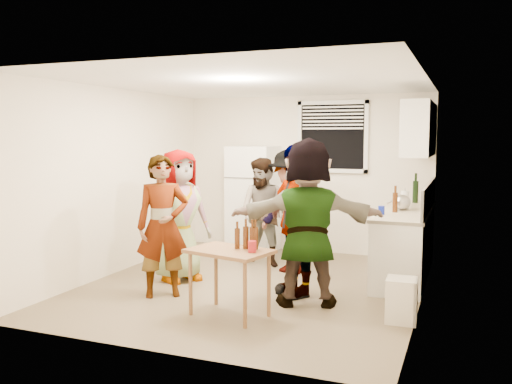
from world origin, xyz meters
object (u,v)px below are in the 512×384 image
at_px(kettle, 401,210).
at_px(guest_back_left, 264,265).
at_px(beer_bottle_counter, 395,212).
at_px(red_cup, 252,252).
at_px(beer_bottle_table, 237,248).
at_px(guest_grey, 181,280).
at_px(guest_orange, 307,304).
at_px(guest_stripe, 164,295).
at_px(guest_back_right, 291,273).
at_px(trash_bin, 402,297).
at_px(guest_black, 295,294).
at_px(serving_table, 230,315).
at_px(blue_cup, 381,214).
at_px(wine_bottle, 415,203).
at_px(refrigerator, 253,199).

relative_size(kettle, guest_back_left, 0.17).
bearing_deg(beer_bottle_counter, guest_back_left, 173.31).
bearing_deg(red_cup, beer_bottle_table, 152.65).
bearing_deg(guest_grey, guest_orange, -69.31).
xyz_separation_m(beer_bottle_counter, red_cup, (-1.15, -2.00, -0.20)).
xyz_separation_m(beer_bottle_counter, guest_grey, (-2.59, -0.91, -0.90)).
height_order(guest_stripe, guest_back_right, guest_back_right).
height_order(beer_bottle_counter, beer_bottle_table, beer_bottle_counter).
height_order(kettle, beer_bottle_counter, beer_bottle_counter).
xyz_separation_m(trash_bin, beer_bottle_table, (-1.63, -0.38, 0.45)).
height_order(beer_bottle_counter, guest_black, beer_bottle_counter).
height_order(serving_table, beer_bottle_table, beer_bottle_table).
height_order(beer_bottle_table, red_cup, beer_bottle_table).
xyz_separation_m(blue_cup, guest_stripe, (-2.29, -1.34, -0.90)).
xyz_separation_m(guest_grey, guest_orange, (1.81, -0.39, 0.00)).
xyz_separation_m(blue_cup, trash_bin, (0.40, -1.26, -0.65)).
distance_m(blue_cup, guest_stripe, 2.81).
xyz_separation_m(wine_bottle, trash_bin, (0.12, -2.62, -0.65)).
relative_size(trash_bin, beer_bottle_table, 2.12).
height_order(guest_stripe, guest_back_left, guest_back_left).
relative_size(serving_table, guest_black, 0.47).
distance_m(refrigerator, guest_black, 2.59).
distance_m(trash_bin, guest_stripe, 2.71).
relative_size(kettle, guest_stripe, 0.16).
height_order(refrigerator, guest_stripe, refrigerator).
height_order(serving_table, guest_grey, serving_table).
distance_m(beer_bottle_counter, beer_bottle_table, 2.33).
distance_m(beer_bottle_counter, red_cup, 2.31).
height_order(trash_bin, guest_stripe, trash_bin).
distance_m(wine_bottle, beer_bottle_table, 3.36).
distance_m(guest_stripe, guest_back_right, 1.89).
bearing_deg(serving_table, guest_back_left, 101.25).
distance_m(trash_bin, guest_black, 1.40).
height_order(wine_bottle, guest_grey, wine_bottle).
height_order(kettle, blue_cup, kettle).
xyz_separation_m(red_cup, guest_orange, (0.38, 0.69, -0.70)).
relative_size(kettle, guest_orange, 0.14).
height_order(kettle, guest_orange, kettle).
relative_size(kettle, trash_bin, 0.59).
xyz_separation_m(wine_bottle, red_cup, (-1.30, -3.10, -0.20)).
xyz_separation_m(kettle, trash_bin, (0.22, -1.76, -0.65)).
bearing_deg(guest_orange, guest_back_left, -73.81).
bearing_deg(guest_black, guest_stripe, -114.60).
xyz_separation_m(beer_bottle_table, guest_stripe, (-1.06, 0.29, -0.70)).
relative_size(guest_grey, guest_back_right, 1.00).
bearing_deg(guest_back_right, refrigerator, 161.21).
relative_size(blue_cup, trash_bin, 0.24).
distance_m(refrigerator, guest_orange, 2.97).
bearing_deg(trash_bin, refrigerator, 135.56).
xyz_separation_m(trash_bin, guest_back_left, (-2.12, 1.73, -0.25)).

